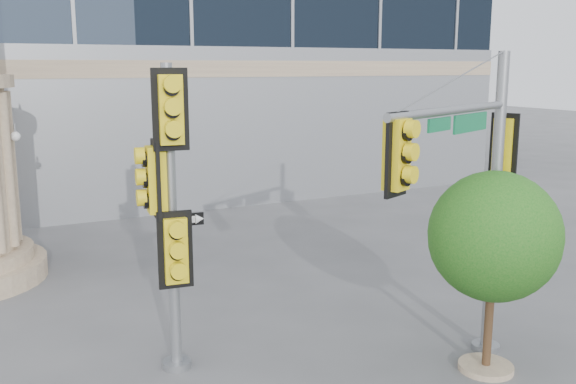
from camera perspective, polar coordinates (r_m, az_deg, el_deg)
name	(u,v)px	position (r m, az deg, el deg)	size (l,w,h in m)	color
main_signal_pole	(474,178)	(11.24, 16.19, 1.18)	(4.05, 2.09, 5.57)	slate
secondary_signal_pole	(169,197)	(10.94, -10.56, -0.42)	(0.93, 0.75, 5.36)	slate
street_tree	(495,241)	(11.56, 17.92, -4.20)	(2.30, 2.25, 3.58)	gray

